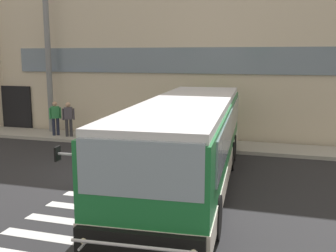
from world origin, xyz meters
name	(u,v)px	position (x,y,z in m)	size (l,w,h in m)	color
ground_plane	(107,172)	(0.00, 0.00, -0.01)	(80.00, 90.00, 0.02)	#232326
bay_paint_stripes	(107,226)	(2.00, -4.20, 0.00)	(4.40, 3.96, 0.01)	silver
terminal_building	(177,56)	(-0.70, 11.65, 4.00)	(25.15, 13.80, 8.02)	beige
boarding_curb	(151,142)	(0.00, 4.80, 0.07)	(27.35, 2.00, 0.15)	#9E9B93
entry_support_column	(48,61)	(-5.69, 5.40, 3.74)	(0.28, 0.28, 7.18)	slate
bus_main_foreground	(188,144)	(3.10, -0.72, 1.33)	(3.41, 11.24, 2.70)	#1E7238
passenger_near_column	(55,117)	(-4.89, 4.52, 1.08)	(0.45, 0.44, 1.68)	#1E2338
passenger_by_doorway	(69,117)	(-4.11, 4.45, 1.11)	(0.55, 0.48, 1.68)	#2D2D33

